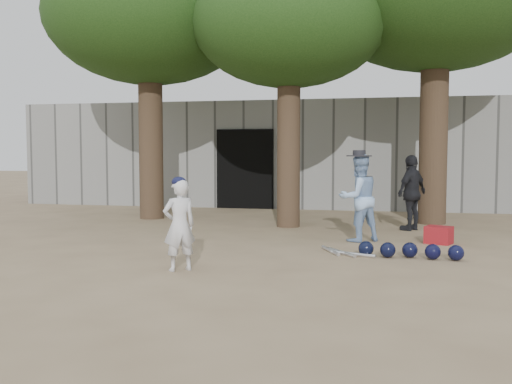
% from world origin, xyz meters
% --- Properties ---
extents(ground, '(70.00, 70.00, 0.00)m').
position_xyz_m(ground, '(0.00, 0.00, 0.00)').
color(ground, '#937C5E').
rests_on(ground, ground).
extents(boy_player, '(0.53, 0.50, 1.21)m').
position_xyz_m(boy_player, '(-0.10, -0.53, 0.60)').
color(boy_player, silver).
rests_on(boy_player, ground).
extents(spectator_blue, '(0.94, 0.89, 1.53)m').
position_xyz_m(spectator_blue, '(2.11, 2.50, 0.77)').
color(spectator_blue, '#96BAE8').
rests_on(spectator_blue, ground).
extents(spectator_dark, '(0.81, 0.94, 1.51)m').
position_xyz_m(spectator_dark, '(3.10, 4.18, 0.76)').
color(spectator_dark, black).
rests_on(spectator_dark, ground).
extents(red_bag, '(0.51, 0.46, 0.30)m').
position_xyz_m(red_bag, '(3.47, 2.53, 0.15)').
color(red_bag, '#A01B15').
rests_on(red_bag, ground).
extents(back_building, '(16.00, 5.24, 3.00)m').
position_xyz_m(back_building, '(-0.00, 10.33, 1.50)').
color(back_building, gray).
rests_on(back_building, ground).
extents(helmet_row, '(1.51, 0.33, 0.23)m').
position_xyz_m(helmet_row, '(2.92, 1.02, 0.12)').
color(helmet_row, black).
rests_on(helmet_row, ground).
extents(bat_pile, '(0.88, 0.76, 0.06)m').
position_xyz_m(bat_pile, '(1.91, 1.16, 0.03)').
color(bat_pile, silver).
rests_on(bat_pile, ground).
extents(tree_row, '(11.40, 5.80, 6.69)m').
position_xyz_m(tree_row, '(0.74, 5.02, 4.69)').
color(tree_row, brown).
rests_on(tree_row, ground).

